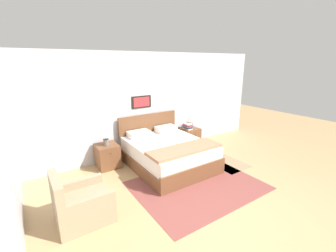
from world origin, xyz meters
name	(u,v)px	position (x,y,z in m)	size (l,w,h in m)	color
ground_plane	(227,215)	(0.00, 0.00, 0.00)	(16.00, 16.00, 0.00)	tan
wall_back	(139,105)	(0.00, 3.06, 1.30)	(7.84, 0.09, 2.60)	silver
wall_left	(4,144)	(-2.75, 1.52, 1.30)	(0.08, 5.43, 2.60)	silver
area_rug_main	(197,185)	(0.19, 0.94, 0.00)	(2.42, 1.87, 0.01)	brown
area_rug_bedside	(223,161)	(1.45, 1.45, 0.00)	(0.72, 1.18, 0.01)	#897556
bed	(168,153)	(0.20, 2.01, 0.32)	(1.63, 1.96, 1.07)	brown
armchair	(81,205)	(-1.96, 1.17, 0.27)	(0.80, 0.71, 0.81)	#998466
nightstand_near_window	(107,156)	(-1.01, 2.73, 0.27)	(0.48, 0.53, 0.54)	brown
nightstand_by_door	(189,137)	(1.40, 2.73, 0.27)	(0.48, 0.53, 0.54)	brown
table_lamp_near_window	(105,134)	(-1.02, 2.71, 0.80)	(0.25, 0.25, 0.39)	slate
table_lamp_by_door	(191,119)	(1.42, 2.71, 0.80)	(0.25, 0.25, 0.39)	slate
book_thick_bottom	(188,128)	(1.29, 2.68, 0.56)	(0.15, 0.27, 0.04)	silver
book_hardcover_middle	(188,127)	(1.29, 2.68, 0.60)	(0.22, 0.26, 0.04)	#232328
book_novel_upper	(188,126)	(1.29, 2.68, 0.63)	(0.23, 0.28, 0.02)	#335693
book_slim_near_top	(188,125)	(1.29, 2.68, 0.66)	(0.20, 0.29, 0.04)	#B7332D
book_paperback_top	(188,124)	(1.29, 2.68, 0.70)	(0.16, 0.21, 0.04)	silver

